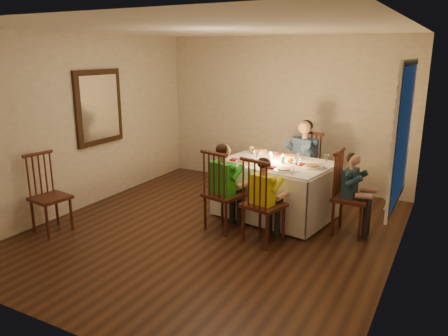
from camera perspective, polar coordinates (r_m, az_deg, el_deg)
The scene contains 26 objects.
ground at distance 5.94m, azimuth -1.27°, elevation -8.22°, with size 5.00×5.00×0.00m, color black.
wall_left at distance 6.93m, azimuth -17.81°, elevation 5.66°, with size 0.02×5.00×2.60m, color beige.
wall_right at distance 4.87m, azimuth 22.32°, elevation 1.53°, with size 0.02×5.00×2.60m, color beige.
wall_back at distance 7.80m, azimuth 7.86°, elevation 7.20°, with size 4.50×0.02×2.60m, color beige.
ceiling at distance 5.46m, azimuth -1.44°, elevation 17.73°, with size 5.00×5.00×0.00m, color white.
dining_table at distance 6.31m, azimuth 6.81°, elevation -1.26°, with size 1.72×1.35×0.79m.
chair_adult at distance 7.19m, azimuth 10.05°, elevation -4.23°, with size 0.46×0.44×1.11m, color #39130F, non-canonical shape.
chair_near_left at distance 5.99m, azimuth 0.00°, elevation -7.98°, with size 0.46×0.44×1.11m, color #39130F, non-canonical shape.
chair_near_right at distance 5.64m, azimuth 5.10°, elevation -9.56°, with size 0.46×0.44×1.11m, color #39130F, non-canonical shape.
chair_end at distance 6.09m, azimuth 15.96°, elevation -8.20°, with size 0.46×0.44×1.11m, color #39130F, non-canonical shape.
chair_extra at distance 6.36m, azimuth -21.34°, elevation -7.68°, with size 0.44×0.42×1.06m, color #39130F, non-canonical shape.
adult at distance 7.19m, azimuth 10.05°, elevation -4.23°, with size 0.49×0.45×1.31m, color navy, non-canonical shape.
child_green at distance 5.99m, azimuth 0.00°, elevation -7.98°, with size 0.42×0.39×1.19m, color green, non-canonical shape.
child_yellow at distance 5.64m, azimuth 5.10°, elevation -9.56°, with size 0.38×0.34×1.11m, color yellow, non-canonical shape.
child_teal at distance 6.09m, azimuth 15.96°, elevation -8.20°, with size 0.37×0.34×1.09m, color #193240, non-canonical shape.
setting_adult at distance 6.55m, azimuth 8.73°, elevation 1.47°, with size 0.26×0.26×0.02m, color white.
setting_green at distance 6.17m, azimuth 2.70°, elevation 0.79°, with size 0.26×0.26×0.02m, color white.
setting_yellow at distance 5.80m, azimuth 7.81°, elevation -0.26°, with size 0.26×0.26×0.02m, color white.
setting_teal at distance 6.03m, azimuth 11.48°, elevation 0.19°, with size 0.26×0.26×0.02m, color white.
candle_left at distance 6.29m, azimuth 6.07°, elevation 1.38°, with size 0.06×0.06×0.10m, color silver.
candle_right at distance 6.19m, azimuth 7.68°, elevation 1.11°, with size 0.06×0.06×0.10m, color silver.
squash at distance 6.84m, azimuth 3.64°, elevation 2.50°, with size 0.09×0.09×0.09m, color #F8F341.
orange_fruit at distance 6.20m, azimuth 8.68°, elevation 0.99°, with size 0.08×0.08×0.08m, color #FA9F15.
serving_bowl at distance 6.73m, azimuth 4.53°, elevation 2.14°, with size 0.23×0.23×0.06m, color white.
wall_mirror at distance 7.09m, azimuth -16.01°, elevation 7.63°, with size 0.06×0.95×1.15m.
window_blinds at distance 4.93m, azimuth 22.18°, elevation 4.09°, with size 0.07×1.34×1.54m.
Camera 1 is at (2.71, -4.74, 2.34)m, focal length 35.00 mm.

